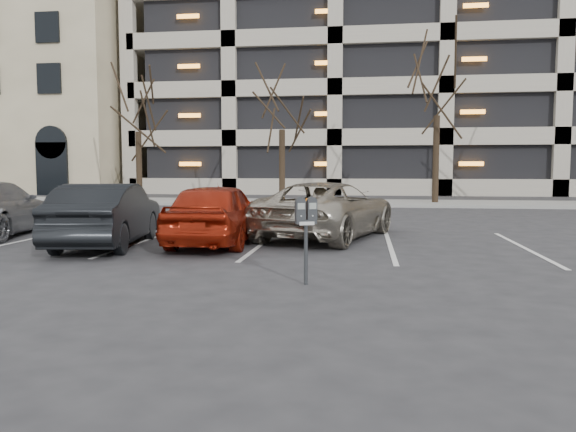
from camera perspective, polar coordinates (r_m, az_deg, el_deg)
name	(u,v)px	position (r m, az deg, el deg)	size (l,w,h in m)	color
ground	(317,262)	(10.18, 2.95, -4.66)	(140.00, 140.00, 0.00)	#28282B
sidewalk	(346,203)	(26.07, 5.93, 1.35)	(80.00, 4.00, 0.12)	gray
stall_lines	(263,243)	(12.62, -2.51, -2.75)	(16.90, 5.20, 0.00)	silver
parking_garage	(520,64)	(45.86, 22.48, 14.11)	(52.00, 20.00, 19.00)	black
tree_a	(137,88)	(28.42, -15.06, 12.42)	(3.33, 3.33, 7.56)	black
tree_b	(282,84)	(26.56, -0.62, 13.24)	(3.36, 3.36, 7.64)	black
tree_c	(438,60)	(26.61, 15.01, 15.04)	(3.91, 3.91, 8.89)	black
parking_meter	(306,219)	(8.09, 1.84, -0.31)	(0.34, 0.22, 1.25)	black
suv_silver	(327,210)	(13.57, 4.02, 0.62)	(3.58, 5.29, 1.35)	#ACA392
car_red	(217,213)	(12.46, -7.25, 0.28)	(1.63, 4.06, 1.38)	#9C200E
car_dark	(107,215)	(12.68, -17.90, 0.10)	(1.44, 4.12, 1.36)	black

